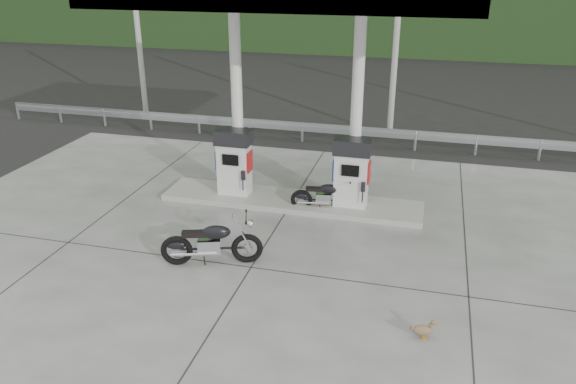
% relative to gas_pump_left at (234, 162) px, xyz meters
% --- Properties ---
extents(ground, '(160.00, 160.00, 0.00)m').
position_rel_gas_pump_left_xyz_m(ground, '(1.60, -2.50, -1.07)').
color(ground, black).
rests_on(ground, ground).
extents(forecourt_apron, '(18.00, 14.00, 0.02)m').
position_rel_gas_pump_left_xyz_m(forecourt_apron, '(1.60, -2.50, -1.06)').
color(forecourt_apron, slate).
rests_on(forecourt_apron, ground).
extents(pump_island, '(7.00, 1.40, 0.15)m').
position_rel_gas_pump_left_xyz_m(pump_island, '(1.60, 0.00, -0.98)').
color(pump_island, gray).
rests_on(pump_island, forecourt_apron).
extents(gas_pump_left, '(0.95, 0.55, 1.80)m').
position_rel_gas_pump_left_xyz_m(gas_pump_left, '(0.00, 0.00, 0.00)').
color(gas_pump_left, silver).
rests_on(gas_pump_left, pump_island).
extents(gas_pump_right, '(0.95, 0.55, 1.80)m').
position_rel_gas_pump_left_xyz_m(gas_pump_right, '(3.20, 0.00, 0.00)').
color(gas_pump_right, silver).
rests_on(gas_pump_right, pump_island).
extents(canopy_column_left, '(0.30, 0.30, 5.00)m').
position_rel_gas_pump_left_xyz_m(canopy_column_left, '(0.00, 0.40, 1.60)').
color(canopy_column_left, white).
rests_on(canopy_column_left, pump_island).
extents(canopy_column_right, '(0.30, 0.30, 5.00)m').
position_rel_gas_pump_left_xyz_m(canopy_column_right, '(3.20, 0.40, 1.60)').
color(canopy_column_right, white).
rests_on(canopy_column_right, pump_island).
extents(guardrail, '(26.00, 0.16, 1.42)m').
position_rel_gas_pump_left_xyz_m(guardrail, '(1.60, 5.50, -0.36)').
color(guardrail, '#95979C').
rests_on(guardrail, ground).
extents(road, '(60.00, 7.00, 0.01)m').
position_rel_gas_pump_left_xyz_m(road, '(1.60, 9.00, -1.07)').
color(road, black).
rests_on(road, ground).
extents(utility_pole_a, '(0.22, 0.22, 8.00)m').
position_rel_gas_pump_left_xyz_m(utility_pole_a, '(-6.40, 7.00, 2.93)').
color(utility_pole_a, '#9C9B96').
rests_on(utility_pole_a, ground).
extents(utility_pole_b, '(0.22, 0.22, 8.00)m').
position_rel_gas_pump_left_xyz_m(utility_pole_b, '(3.60, 7.00, 2.93)').
color(utility_pole_b, '#9C9B96').
rests_on(utility_pole_b, ground).
extents(tree_band, '(80.00, 6.00, 6.00)m').
position_rel_gas_pump_left_xyz_m(tree_band, '(1.60, 27.50, 1.93)').
color(tree_band, black).
rests_on(tree_band, ground).
extents(forested_hills, '(100.00, 40.00, 140.00)m').
position_rel_gas_pump_left_xyz_m(forested_hills, '(1.60, 57.50, -1.07)').
color(forested_hills, black).
rests_on(forested_hills, ground).
extents(motorcycle_left, '(2.15, 1.26, 0.97)m').
position_rel_gas_pump_left_xyz_m(motorcycle_left, '(0.73, -3.53, -0.56)').
color(motorcycle_left, black).
rests_on(motorcycle_left, forecourt_apron).
extents(motorcycle_right, '(1.76, 0.78, 0.80)m').
position_rel_gas_pump_left_xyz_m(motorcycle_right, '(2.57, -0.21, -0.65)').
color(motorcycle_right, black).
rests_on(motorcycle_right, forecourt_apron).
extents(duck, '(0.46, 0.21, 0.32)m').
position_rel_gas_pump_left_xyz_m(duck, '(5.26, -5.04, -0.89)').
color(duck, brown).
rests_on(duck, forecourt_apron).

